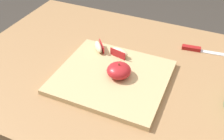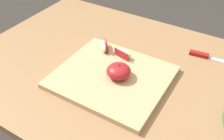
{
  "view_description": "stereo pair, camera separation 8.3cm",
  "coord_description": "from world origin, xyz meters",
  "px_view_note": "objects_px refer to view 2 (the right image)",
  "views": [
    {
      "loc": [
        0.22,
        -0.65,
        1.29
      ],
      "look_at": [
        -0.04,
        -0.06,
        0.76
      ],
      "focal_mm": 41.45,
      "sensor_mm": 36.0,
      "label": 1
    },
    {
      "loc": [
        0.29,
        -0.61,
        1.29
      ],
      "look_at": [
        -0.04,
        -0.06,
        0.76
      ],
      "focal_mm": 41.45,
      "sensor_mm": 36.0,
      "label": 2
    }
  ],
  "objects_px": {
    "apple_half_skin_up": "(119,71)",
    "paring_knife": "(203,55)",
    "cutting_board": "(112,77)",
    "apple_wedge_left": "(123,53)",
    "apple_wedge_right": "(104,46)"
  },
  "relations": [
    {
      "from": "cutting_board",
      "to": "apple_wedge_left",
      "type": "height_order",
      "value": "apple_wedge_left"
    },
    {
      "from": "apple_half_skin_up",
      "to": "apple_wedge_right",
      "type": "bearing_deg",
      "value": 139.69
    },
    {
      "from": "cutting_board",
      "to": "apple_half_skin_up",
      "type": "distance_m",
      "value": 0.04
    },
    {
      "from": "apple_half_skin_up",
      "to": "apple_wedge_right",
      "type": "xyz_separation_m",
      "value": [
        -0.12,
        0.1,
        -0.01
      ]
    },
    {
      "from": "cutting_board",
      "to": "apple_wedge_right",
      "type": "relative_size",
      "value": 5.41
    },
    {
      "from": "cutting_board",
      "to": "paring_knife",
      "type": "xyz_separation_m",
      "value": [
        0.22,
        0.28,
        -0.0
      ]
    },
    {
      "from": "apple_half_skin_up",
      "to": "apple_wedge_left",
      "type": "distance_m",
      "value": 0.11
    },
    {
      "from": "apple_half_skin_up",
      "to": "paring_knife",
      "type": "bearing_deg",
      "value": 54.14
    },
    {
      "from": "cutting_board",
      "to": "paring_knife",
      "type": "bearing_deg",
      "value": 51.67
    },
    {
      "from": "apple_half_skin_up",
      "to": "paring_knife",
      "type": "relative_size",
      "value": 0.49
    },
    {
      "from": "cutting_board",
      "to": "apple_half_skin_up",
      "type": "bearing_deg",
      "value": 11.57
    },
    {
      "from": "apple_half_skin_up",
      "to": "paring_knife",
      "type": "distance_m",
      "value": 0.34
    },
    {
      "from": "apple_wedge_right",
      "to": "apple_half_skin_up",
      "type": "bearing_deg",
      "value": -40.31
    },
    {
      "from": "apple_half_skin_up",
      "to": "paring_knife",
      "type": "xyz_separation_m",
      "value": [
        0.2,
        0.28,
        -0.03
      ]
    },
    {
      "from": "cutting_board",
      "to": "apple_wedge_left",
      "type": "relative_size",
      "value": 5.06
    }
  ]
}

